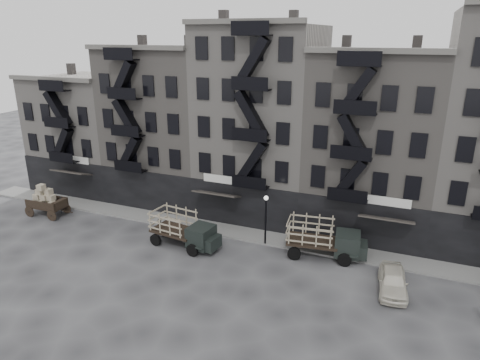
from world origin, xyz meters
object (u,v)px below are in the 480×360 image
at_px(horse, 41,195).
at_px(wagon, 45,197).
at_px(stake_truck_east, 324,236).
at_px(pedestrian_mid, 159,228).
at_px(stake_truck_west, 183,227).
at_px(pedestrian_west, 62,205).
at_px(car_east, 393,281).

bearing_deg(horse, wagon, -134.96).
xyz_separation_m(stake_truck_east, pedestrian_mid, (-13.54, -1.84, -0.92)).
bearing_deg(stake_truck_west, pedestrian_west, -179.17).
bearing_deg(pedestrian_west, pedestrian_mid, -43.01).
relative_size(stake_truck_east, pedestrian_mid, 3.92).
distance_m(car_east, pedestrian_mid, 18.83).
xyz_separation_m(pedestrian_west, pedestrian_mid, (11.30, -0.79, -0.03)).
relative_size(wagon, stake_truck_east, 0.60).
xyz_separation_m(horse, wagon, (2.90, -2.05, 0.94)).
xyz_separation_m(horse, pedestrian_mid, (15.21, -1.92, -0.05)).
distance_m(stake_truck_west, pedestrian_mid, 2.97).
height_order(stake_truck_east, pedestrian_west, stake_truck_east).
bearing_deg(pedestrian_mid, stake_truck_east, 152.80).
bearing_deg(horse, stake_truck_east, -99.87).
bearing_deg(stake_truck_east, stake_truck_west, -173.92).
xyz_separation_m(stake_truck_west, stake_truck_east, (10.79, 2.54, 0.05)).
xyz_separation_m(horse, car_east, (34.01, -3.01, -0.08)).
relative_size(horse, car_east, 0.45).
height_order(horse, stake_truck_east, stake_truck_east).
distance_m(stake_truck_east, car_east, 6.10).
distance_m(horse, car_east, 34.14).
bearing_deg(stake_truck_west, stake_truck_east, 20.14).
xyz_separation_m(wagon, pedestrian_mid, (12.30, 0.13, -0.98)).
bearing_deg(pedestrian_west, wagon, -176.68).
height_order(wagon, stake_truck_east, wagon).
height_order(horse, pedestrian_mid, horse).
bearing_deg(car_east, stake_truck_east, 144.40).
relative_size(car_east, pedestrian_west, 2.69).
bearing_deg(pedestrian_west, horse, 124.82).
distance_m(horse, stake_truck_west, 18.16).
height_order(pedestrian_west, pedestrian_mid, pedestrian_west).
bearing_deg(stake_truck_east, horse, 172.67).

